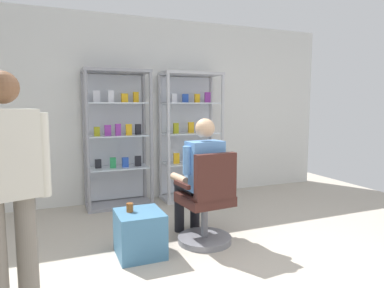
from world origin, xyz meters
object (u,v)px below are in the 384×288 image
(tea_glass, at_px, (130,207))
(display_cabinet_right, at_px, (190,135))
(display_cabinet_left, at_px, (117,138))
(office_chair, at_px, (207,207))
(storage_crate, at_px, (140,233))
(standing_customer, at_px, (8,185))
(seated_shopkeeper, at_px, (200,173))

(tea_glass, bearing_deg, display_cabinet_right, 52.82)
(display_cabinet_left, relative_size, display_cabinet_right, 1.00)
(display_cabinet_left, bearing_deg, office_chair, -71.32)
(display_cabinet_right, distance_m, tea_glass, 2.20)
(display_cabinet_right, bearing_deg, display_cabinet_left, -179.88)
(storage_crate, bearing_deg, display_cabinet_left, 86.32)
(office_chair, height_order, storage_crate, office_chair)
(display_cabinet_left, relative_size, tea_glass, 22.76)
(display_cabinet_right, distance_m, standing_customer, 3.32)
(seated_shopkeeper, distance_m, storage_crate, 0.86)
(storage_crate, bearing_deg, standing_customer, -143.60)
(display_cabinet_right, height_order, office_chair, display_cabinet_right)
(tea_glass, bearing_deg, seated_shopkeeper, 8.62)
(seated_shopkeeper, bearing_deg, display_cabinet_right, 71.76)
(standing_customer, bearing_deg, storage_crate, 36.40)
(office_chair, xyz_separation_m, storage_crate, (-0.70, 0.01, -0.18))
(seated_shopkeeper, height_order, standing_customer, standing_customer)
(display_cabinet_left, bearing_deg, storage_crate, -93.68)
(display_cabinet_left, distance_m, display_cabinet_right, 1.10)
(tea_glass, distance_m, standing_customer, 1.29)
(storage_crate, height_order, standing_customer, standing_customer)
(display_cabinet_left, height_order, standing_customer, display_cabinet_left)
(office_chair, xyz_separation_m, standing_customer, (-1.70, -0.73, 0.54))
(display_cabinet_left, relative_size, seated_shopkeeper, 1.47)
(standing_customer, bearing_deg, tea_glass, 40.11)
(display_cabinet_left, distance_m, seated_shopkeeper, 1.70)
(display_cabinet_left, xyz_separation_m, office_chair, (0.59, -1.75, -0.57))
(standing_customer, bearing_deg, display_cabinet_right, 48.26)
(storage_crate, xyz_separation_m, standing_customer, (-1.00, -0.74, 0.72))
(display_cabinet_left, xyz_separation_m, standing_customer, (-1.11, -2.47, -0.03))
(display_cabinet_right, height_order, standing_customer, display_cabinet_right)
(office_chair, height_order, standing_customer, standing_customer)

